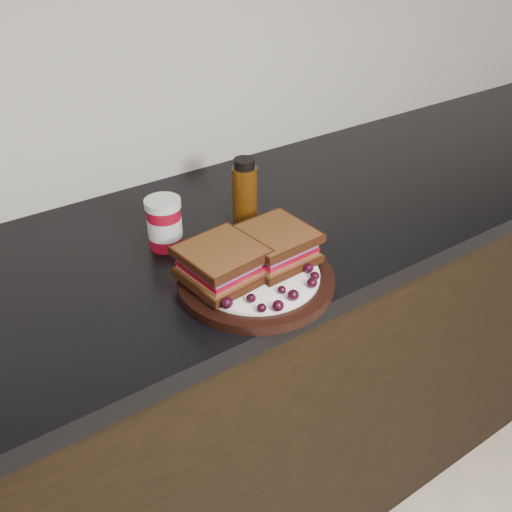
{
  "coord_description": "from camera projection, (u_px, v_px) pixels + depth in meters",
  "views": [
    {
      "loc": [
        -0.47,
        0.84,
        1.5
      ],
      "look_at": [
        0.0,
        1.52,
        0.96
      ],
      "focal_mm": 40.0,
      "sensor_mm": 36.0,
      "label": 1
    }
  ],
  "objects": [
    {
      "name": "grape_11",
      "position": [
        273.0,
        249.0,
        1.05
      ],
      "size": [
        0.02,
        0.02,
        0.02
      ],
      "primitive_type": "ellipsoid",
      "color": "black",
      "rests_on": "plate"
    },
    {
      "name": "grape_1",
      "position": [
        251.0,
        298.0,
        0.93
      ],
      "size": [
        0.02,
        0.02,
        0.02
      ],
      "primitive_type": "ellipsoid",
      "color": "black",
      "rests_on": "plate"
    },
    {
      "name": "grape_17",
      "position": [
        216.0,
        276.0,
        0.98
      ],
      "size": [
        0.02,
        0.02,
        0.02
      ],
      "primitive_type": "ellipsoid",
      "color": "black",
      "rests_on": "plate"
    },
    {
      "name": "grape_15",
      "position": [
        231.0,
        284.0,
        0.96
      ],
      "size": [
        0.02,
        0.02,
        0.02
      ],
      "primitive_type": "ellipsoid",
      "color": "black",
      "rests_on": "plate"
    },
    {
      "name": "grape_13",
      "position": [
        206.0,
        268.0,
        1.0
      ],
      "size": [
        0.02,
        0.02,
        0.02
      ],
      "primitive_type": "ellipsoid",
      "color": "black",
      "rests_on": "plate"
    },
    {
      "name": "oil_bottle",
      "position": [
        245.0,
        191.0,
        1.16
      ],
      "size": [
        0.06,
        0.06,
        0.14
      ],
      "primitive_type": "cylinder",
      "rotation": [
        0.0,
        0.0,
        -0.2
      ],
      "color": "#482407",
      "rests_on": "countertop"
    },
    {
      "name": "sandwich_left",
      "position": [
        222.0,
        263.0,
        0.98
      ],
      "size": [
        0.14,
        0.14,
        0.06
      ],
      "primitive_type": null,
      "rotation": [
        0.0,
        0.0,
        0.12
      ],
      "color": "brown",
      "rests_on": "plate"
    },
    {
      "name": "grape_0",
      "position": [
        227.0,
        303.0,
        0.92
      ],
      "size": [
        0.02,
        0.02,
        0.02
      ],
      "primitive_type": "ellipsoid",
      "color": "black",
      "rests_on": "plate"
    },
    {
      "name": "grape_16",
      "position": [
        219.0,
        269.0,
        1.0
      ],
      "size": [
        0.02,
        0.02,
        0.02
      ],
      "primitive_type": "ellipsoid",
      "color": "black",
      "rests_on": "plate"
    },
    {
      "name": "grape_2",
      "position": [
        262.0,
        308.0,
        0.91
      ],
      "size": [
        0.02,
        0.02,
        0.01
      ],
      "primitive_type": "ellipsoid",
      "color": "black",
      "rests_on": "plate"
    },
    {
      "name": "grape_9",
      "position": [
        285.0,
        265.0,
        1.01
      ],
      "size": [
        0.02,
        0.02,
        0.02
      ],
      "primitive_type": "ellipsoid",
      "color": "black",
      "rests_on": "plate"
    },
    {
      "name": "grape_7",
      "position": [
        315.0,
        276.0,
        0.98
      ],
      "size": [
        0.02,
        0.02,
        0.02
      ],
      "primitive_type": "ellipsoid",
      "color": "black",
      "rests_on": "plate"
    },
    {
      "name": "grape_4",
      "position": [
        293.0,
        295.0,
        0.94
      ],
      "size": [
        0.02,
        0.02,
        0.02
      ],
      "primitive_type": "ellipsoid",
      "color": "black",
      "rests_on": "plate"
    },
    {
      "name": "sandwich_right",
      "position": [
        275.0,
        245.0,
        1.03
      ],
      "size": [
        0.14,
        0.14,
        0.06
      ],
      "primitive_type": null,
      "rotation": [
        0.0,
        0.0,
        0.06
      ],
      "color": "brown",
      "rests_on": "plate"
    },
    {
      "name": "plate",
      "position": [
        256.0,
        280.0,
        1.01
      ],
      "size": [
        0.28,
        0.28,
        0.02
      ],
      "primitive_type": "cylinder",
      "color": "black",
      "rests_on": "countertop"
    },
    {
      "name": "grape_3",
      "position": [
        278.0,
        306.0,
        0.91
      ],
      "size": [
        0.02,
        0.02,
        0.02
      ],
      "primitive_type": "ellipsoid",
      "color": "black",
      "rests_on": "plate"
    },
    {
      "name": "grape_8",
      "position": [
        308.0,
        268.0,
        1.0
      ],
      "size": [
        0.02,
        0.02,
        0.02
      ],
      "primitive_type": "ellipsoid",
      "color": "black",
      "rests_on": "plate"
    },
    {
      "name": "grape_6",
      "position": [
        312.0,
        283.0,
        0.97
      ],
      "size": [
        0.02,
        0.02,
        0.02
      ],
      "primitive_type": "ellipsoid",
      "color": "black",
      "rests_on": "plate"
    },
    {
      "name": "grape_14",
      "position": [
        210.0,
        279.0,
        0.98
      ],
      "size": [
        0.02,
        0.02,
        0.01
      ],
      "primitive_type": "ellipsoid",
      "color": "black",
      "rests_on": "plate"
    },
    {
      "name": "base_cabinets",
      "position": [
        214.0,
        402.0,
        1.4
      ],
      "size": [
        3.96,
        0.58,
        0.86
      ],
      "primitive_type": "cube",
      "color": "black",
      "rests_on": "ground_plane"
    },
    {
      "name": "condiment_jar",
      "position": [
        165.0,
        223.0,
        1.1
      ],
      "size": [
        0.08,
        0.08,
        0.1
      ],
      "primitive_type": "cylinder",
      "rotation": [
        0.0,
        0.0,
        -0.13
      ],
      "color": "maroon",
      "rests_on": "countertop"
    },
    {
      "name": "grape_5",
      "position": [
        282.0,
        290.0,
        0.95
      ],
      "size": [
        0.01,
        0.01,
        0.01
      ],
      "primitive_type": "ellipsoid",
      "color": "black",
      "rests_on": "plate"
    },
    {
      "name": "countertop",
      "position": [
        205.0,
        248.0,
        1.15
      ],
      "size": [
        3.98,
        0.6,
        0.04
      ],
      "primitive_type": "cube",
      "color": "black",
      "rests_on": "base_cabinets"
    },
    {
      "name": "grape_12",
      "position": [
        266.0,
        247.0,
        1.06
      ],
      "size": [
        0.02,
        0.02,
        0.02
      ],
      "primitive_type": "ellipsoid",
      "color": "black",
      "rests_on": "plate"
    },
    {
      "name": "grape_10",
      "position": [
        288.0,
        253.0,
        1.04
      ],
      "size": [
        0.02,
        0.02,
        0.02
      ],
      "primitive_type": "ellipsoid",
      "color": "black",
      "rests_on": "plate"
    },
    {
      "name": "grape_18",
      "position": [
        214.0,
        282.0,
        0.97
      ],
      "size": [
        0.02,
        0.02,
        0.02
      ],
      "primitive_type": "ellipsoid",
      "color": "black",
      "rests_on": "plate"
    }
  ]
}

